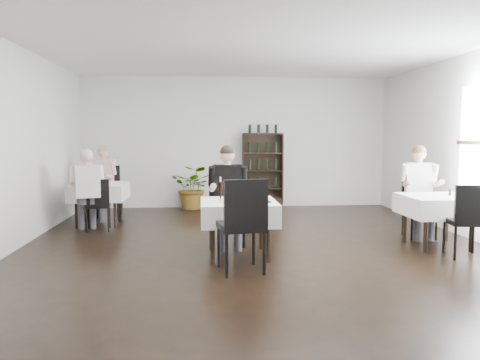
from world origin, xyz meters
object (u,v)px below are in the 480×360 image
(main_table, at_px, (238,212))
(potted_tree, at_px, (193,187))
(wine_shelf, at_px, (263,171))
(diner_main, at_px, (228,188))

(main_table, relative_size, potted_tree, 1.04)
(wine_shelf, xyz_separation_m, potted_tree, (-1.59, -0.11, -0.35))
(main_table, xyz_separation_m, potted_tree, (-0.69, 4.20, -0.12))
(wine_shelf, xyz_separation_m, main_table, (-0.90, -4.31, -0.23))
(potted_tree, distance_m, diner_main, 3.70)
(wine_shelf, height_order, potted_tree, wine_shelf)
(main_table, height_order, potted_tree, potted_tree)
(main_table, bearing_deg, wine_shelf, 78.22)
(potted_tree, bearing_deg, wine_shelf, 4.12)
(wine_shelf, height_order, diner_main, wine_shelf)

